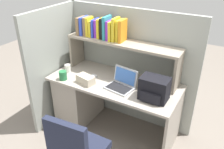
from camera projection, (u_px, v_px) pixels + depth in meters
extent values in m
plane|color=slate|center=(114.00, 128.00, 3.22)|extent=(8.00, 8.00, 0.00)
cube|color=#AAA093|center=(114.00, 83.00, 2.88)|extent=(1.60, 0.70, 0.03)
cube|color=#9D9388|center=(80.00, 95.00, 3.30)|extent=(0.40, 0.64, 0.70)
cube|color=#9D9388|center=(173.00, 127.00, 2.71)|extent=(0.03, 0.64, 0.70)
cube|color=#939991|center=(128.00, 66.00, 3.15)|extent=(1.84, 0.05, 1.55)
cube|color=#939991|center=(57.00, 65.00, 3.19)|extent=(0.05, 1.06, 1.55)
cube|color=gray|center=(77.00, 49.00, 3.24)|extent=(0.03, 0.28, 0.42)
cube|color=gray|center=(178.00, 73.00, 2.62)|extent=(0.03, 0.28, 0.42)
cube|color=gray|center=(122.00, 43.00, 2.82)|extent=(1.44, 0.28, 0.03)
cube|color=olive|center=(81.00, 25.00, 3.03)|extent=(0.04, 0.18, 0.22)
cube|color=blue|center=(84.00, 26.00, 3.01)|extent=(0.04, 0.18, 0.23)
cube|color=olive|center=(87.00, 26.00, 2.99)|extent=(0.04, 0.15, 0.23)
cube|color=yellow|center=(90.00, 26.00, 2.96)|extent=(0.03, 0.14, 0.24)
cube|color=yellow|center=(93.00, 28.00, 2.95)|extent=(0.03, 0.16, 0.20)
cube|color=blue|center=(95.00, 28.00, 2.94)|extent=(0.02, 0.16, 0.22)
cube|color=purple|center=(98.00, 28.00, 2.92)|extent=(0.04, 0.13, 0.22)
cube|color=yellow|center=(101.00, 28.00, 2.90)|extent=(0.03, 0.16, 0.24)
cube|color=black|center=(103.00, 28.00, 2.87)|extent=(0.04, 0.14, 0.25)
cube|color=teal|center=(107.00, 28.00, 2.85)|extent=(0.04, 0.17, 0.28)
cube|color=purple|center=(110.00, 30.00, 2.84)|extent=(0.04, 0.17, 0.23)
cube|color=yellow|center=(113.00, 31.00, 2.81)|extent=(0.03, 0.18, 0.23)
cube|color=yellow|center=(116.00, 29.00, 2.79)|extent=(0.04, 0.16, 0.28)
cube|color=yellow|center=(119.00, 30.00, 2.79)|extent=(0.03, 0.15, 0.26)
cube|color=orange|center=(123.00, 31.00, 2.76)|extent=(0.04, 0.16, 0.26)
cube|color=#B7BABF|center=(119.00, 88.00, 2.72)|extent=(0.34, 0.26, 0.02)
cube|color=black|center=(119.00, 88.00, 2.71)|extent=(0.30, 0.21, 0.00)
cube|color=#B7BABF|center=(125.00, 76.00, 2.75)|extent=(0.31, 0.10, 0.20)
cube|color=#3F72CC|center=(125.00, 76.00, 2.74)|extent=(0.27, 0.07, 0.17)
cube|color=black|center=(154.00, 88.00, 2.49)|extent=(0.30, 0.20, 0.25)
cube|color=black|center=(150.00, 98.00, 2.44)|extent=(0.22, 0.04, 0.11)
cube|color=silver|center=(92.00, 77.00, 2.95)|extent=(0.08, 0.11, 0.03)
cylinder|color=white|center=(68.00, 68.00, 3.07)|extent=(0.08, 0.08, 0.11)
cube|color=#BFB299|center=(86.00, 79.00, 2.82)|extent=(0.24, 0.17, 0.10)
cylinder|color=#26723F|center=(63.00, 75.00, 2.90)|extent=(0.10, 0.10, 0.11)
cube|color=#1E2338|center=(66.00, 143.00, 1.99)|extent=(0.40, 0.10, 0.44)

